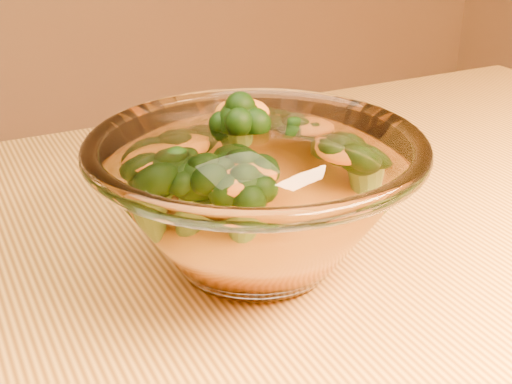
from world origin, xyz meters
TOP-DOWN VIEW (x-y plane):
  - glass_bowl at (0.08, 0.08)m, footprint 0.21×0.21m
  - cheese_sauce at (0.08, 0.08)m, footprint 0.12×0.12m
  - broccoli_heap at (0.08, 0.10)m, footprint 0.15×0.12m

SIDE VIEW (x-z plane):
  - cheese_sauce at x=0.08m, z-range 0.76..0.80m
  - glass_bowl at x=0.08m, z-range 0.75..0.85m
  - broccoli_heap at x=0.08m, z-range 0.77..0.85m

